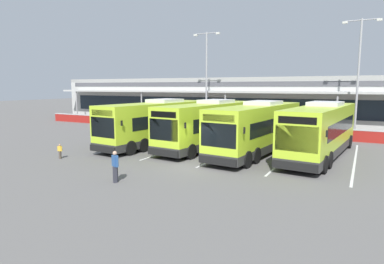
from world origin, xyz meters
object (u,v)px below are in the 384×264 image
(coach_bus_centre, at_px, (258,129))
(pedestrian_child, at_px, (60,151))
(coach_bus_leftmost, at_px, (158,123))
(pedestrian_in_dark_coat, at_px, (115,165))
(lamp_post_west, at_px, (206,74))
(coach_bus_left_centre, at_px, (210,125))
(lamp_post_centre, at_px, (359,71))
(coach_bus_right_centre, at_px, (321,131))

(coach_bus_centre, bearing_deg, pedestrian_child, -144.14)
(coach_bus_leftmost, distance_m, pedestrian_in_dark_coat, 11.26)
(coach_bus_leftmost, xyz_separation_m, pedestrian_in_dark_coat, (4.27, -10.38, -0.91))
(coach_bus_leftmost, distance_m, lamp_post_west, 12.89)
(coach_bus_left_centre, distance_m, lamp_post_centre, 15.56)
(coach_bus_left_centre, height_order, lamp_post_west, lamp_post_west)
(pedestrian_in_dark_coat, xyz_separation_m, pedestrian_child, (-7.02, 2.55, -0.33))
(coach_bus_left_centre, distance_m, pedestrian_in_dark_coat, 11.29)
(coach_bus_centre, xyz_separation_m, pedestrian_child, (-11.25, -8.13, -1.24))
(coach_bus_leftmost, height_order, pedestrian_child, coach_bus_leftmost)
(pedestrian_child, xyz_separation_m, lamp_post_west, (1.53, 19.84, 5.75))
(pedestrian_in_dark_coat, xyz_separation_m, lamp_post_centre, (10.28, 22.15, 5.42))
(coach_bus_leftmost, height_order, coach_bus_left_centre, same)
(coach_bus_right_centre, distance_m, pedestrian_in_dark_coat, 14.26)
(pedestrian_child, bearing_deg, lamp_post_centre, 48.56)
(pedestrian_in_dark_coat, distance_m, lamp_post_west, 23.68)
(lamp_post_west, relative_size, lamp_post_centre, 1.00)
(pedestrian_child, height_order, lamp_post_west, lamp_post_west)
(coach_bus_right_centre, relative_size, pedestrian_child, 12.28)
(coach_bus_centre, relative_size, lamp_post_centre, 1.12)
(coach_bus_leftmost, relative_size, coach_bus_right_centre, 1.00)
(coach_bus_right_centre, bearing_deg, pedestrian_child, -150.08)
(coach_bus_right_centre, distance_m, lamp_post_centre, 11.75)
(lamp_post_centre, bearing_deg, coach_bus_leftmost, -141.03)
(lamp_post_west, bearing_deg, coach_bus_centre, -50.33)
(pedestrian_in_dark_coat, distance_m, pedestrian_child, 7.48)
(coach_bus_left_centre, bearing_deg, lamp_post_centre, 47.00)
(coach_bus_right_centre, xyz_separation_m, lamp_post_centre, (1.83, 10.70, 4.50))
(pedestrian_in_dark_coat, bearing_deg, coach_bus_left_centre, 89.36)
(coach_bus_right_centre, xyz_separation_m, pedestrian_child, (-15.47, -8.90, -1.24))
(lamp_post_west, height_order, lamp_post_centre, same)
(coach_bus_leftmost, xyz_separation_m, coach_bus_centre, (8.49, 0.30, 0.00))
(lamp_post_west, bearing_deg, coach_bus_right_centre, -38.14)
(coach_bus_left_centre, bearing_deg, coach_bus_centre, -7.99)
(coach_bus_right_centre, height_order, lamp_post_west, lamp_post_west)
(lamp_post_centre, bearing_deg, pedestrian_child, -131.44)
(coach_bus_left_centre, height_order, lamp_post_centre, lamp_post_centre)
(coach_bus_left_centre, distance_m, coach_bus_right_centre, 8.32)
(lamp_post_west, bearing_deg, pedestrian_child, -94.41)
(coach_bus_leftmost, height_order, coach_bus_centre, same)
(pedestrian_in_dark_coat, bearing_deg, coach_bus_leftmost, 112.36)
(coach_bus_centre, height_order, lamp_post_west, lamp_post_west)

